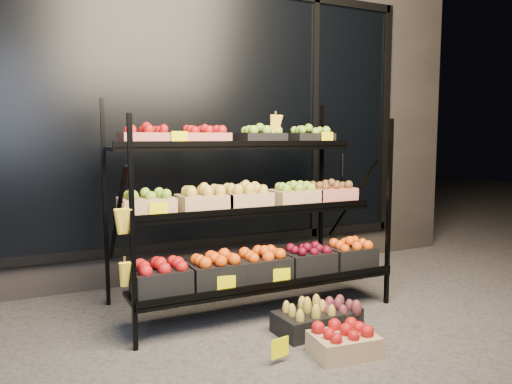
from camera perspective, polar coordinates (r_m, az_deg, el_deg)
ground at (r=3.62m, az=3.76°, el=-15.69°), size 24.00×24.00×0.00m
building at (r=5.76m, az=-9.32°, el=10.12°), size 6.00×2.08×3.50m
display_rack at (r=3.92m, az=-0.76°, el=-2.04°), size 2.18×1.02×1.66m
tag_floor_a at (r=3.14m, az=2.75°, el=-18.03°), size 0.13×0.01×0.12m
tag_floor_b at (r=3.41m, az=10.95°, el=-16.10°), size 0.13×0.01×0.12m
floor_crate_midleft at (r=3.58m, az=5.87°, el=-14.28°), size 0.44×0.33×0.21m
floor_crate_midright at (r=3.28m, az=9.99°, el=-16.39°), size 0.42×0.33×0.20m
floor_crate_right at (r=3.73m, az=9.11°, el=-13.66°), size 0.41×0.36×0.18m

